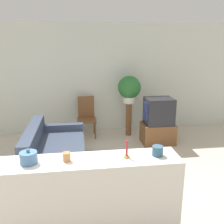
# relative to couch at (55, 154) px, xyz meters

# --- Properties ---
(ground_plane) EXTENTS (14.00, 14.00, 0.00)m
(ground_plane) POSITION_rel_couch_xyz_m (0.45, -1.38, -0.29)
(ground_plane) COLOR beige
(wall_back) EXTENTS (9.00, 0.06, 2.70)m
(wall_back) POSITION_rel_couch_xyz_m (0.45, 2.05, 1.06)
(wall_back) COLOR silver
(wall_back) RESTS_ON ground_plane
(couch) EXTENTS (0.99, 1.67, 0.80)m
(couch) POSITION_rel_couch_xyz_m (0.00, 0.00, 0.00)
(couch) COLOR #384256
(couch) RESTS_ON ground_plane
(tv_stand) EXTENTS (0.72, 0.53, 0.46)m
(tv_stand) POSITION_rel_couch_xyz_m (2.22, 0.95, -0.06)
(tv_stand) COLOR brown
(tv_stand) RESTS_ON ground_plane
(television) EXTENTS (0.62, 0.50, 0.59)m
(television) POSITION_rel_couch_xyz_m (2.22, 0.95, 0.46)
(television) COLOR #232328
(television) RESTS_ON tv_stand
(wooden_chair) EXTENTS (0.44, 0.44, 0.97)m
(wooden_chair) POSITION_rel_couch_xyz_m (0.64, 1.66, 0.23)
(wooden_chair) COLOR brown
(wooden_chair) RESTS_ON ground_plane
(plant_stand) EXTENTS (0.14, 0.14, 0.82)m
(plant_stand) POSITION_rel_couch_xyz_m (1.67, 1.55, 0.12)
(plant_stand) COLOR brown
(plant_stand) RESTS_ON ground_plane
(potted_plant) EXTENTS (0.55, 0.55, 0.65)m
(potted_plant) POSITION_rel_couch_xyz_m (1.67, 1.55, 0.89)
(potted_plant) COLOR white
(potted_plant) RESTS_ON plant_stand
(foreground_counter) EXTENTS (2.22, 0.44, 0.98)m
(foreground_counter) POSITION_rel_couch_xyz_m (0.45, -1.71, 0.20)
(foreground_counter) COLOR silver
(foreground_counter) RESTS_ON ground_plane
(decorative_bowl) EXTENTS (0.18, 0.18, 0.17)m
(decorative_bowl) POSITION_rel_couch_xyz_m (-0.09, -1.71, 0.76)
(decorative_bowl) COLOR #4C7AAD
(decorative_bowl) RESTS_ON foreground_counter
(candle_jar) EXTENTS (0.09, 0.09, 0.10)m
(candle_jar) POSITION_rel_couch_xyz_m (0.31, -1.71, 0.74)
(candle_jar) COLOR #C6844C
(candle_jar) RESTS_ON foreground_counter
(candlestick) EXTENTS (0.07, 0.07, 0.20)m
(candlestick) POSITION_rel_couch_xyz_m (0.97, -1.71, 0.76)
(candlestick) COLOR #B7933D
(candlestick) RESTS_ON foreground_counter
(coffee_tin) EXTENTS (0.12, 0.12, 0.11)m
(coffee_tin) POSITION_rel_couch_xyz_m (1.32, -1.71, 0.75)
(coffee_tin) COLOR #335B75
(coffee_tin) RESTS_ON foreground_counter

